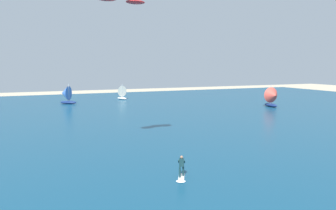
# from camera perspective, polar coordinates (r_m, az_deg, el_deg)

# --- Properties ---
(ocean) EXTENTS (160.00, 90.00, 0.10)m
(ocean) POSITION_cam_1_polar(r_m,az_deg,el_deg) (53.28, -12.26, -2.11)
(ocean) COLOR navy
(ocean) RESTS_ON ground
(kitesurfer) EXTENTS (1.42, 1.99, 1.67)m
(kitesurfer) POSITION_cam_1_polar(r_m,az_deg,el_deg) (24.04, 2.44, -11.71)
(kitesurfer) COLOR white
(kitesurfer) RESTS_ON ocean
(sailboat_anchored_offshore) EXTENTS (3.29, 3.86, 4.48)m
(sailboat_anchored_offshore) POSITION_cam_1_polar(r_m,az_deg,el_deg) (67.19, 18.43, 1.39)
(sailboat_anchored_offshore) COLOR navy
(sailboat_anchored_offshore) RESTS_ON ocean
(sailboat_leading) EXTENTS (3.98, 3.60, 4.42)m
(sailboat_leading) POSITION_cam_1_polar(r_m,az_deg,el_deg) (72.62, -18.00, 1.79)
(sailboat_leading) COLOR navy
(sailboat_leading) RESTS_ON ocean
(sailboat_mid_left) EXTENTS (3.08, 3.44, 3.86)m
(sailboat_mid_left) POSITION_cam_1_polar(r_m,az_deg,el_deg) (79.10, -8.57, 2.28)
(sailboat_mid_left) COLOR white
(sailboat_mid_left) RESTS_ON ocean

